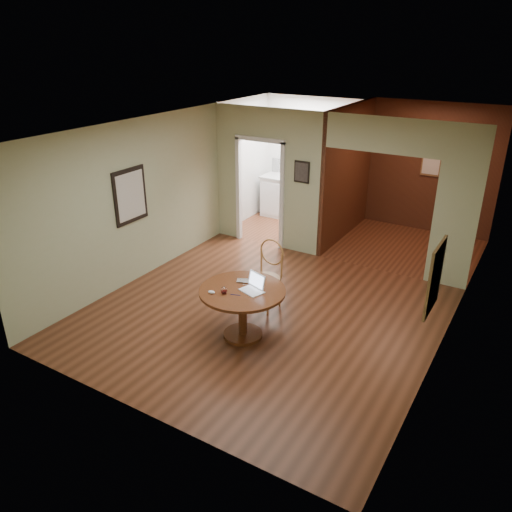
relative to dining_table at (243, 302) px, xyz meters
The scene contains 11 objects.
floor 0.81m from the dining_table, 95.93° to the left, with size 5.00×5.00×0.00m, color #4A2615.
room_shell 3.81m from the dining_table, 98.18° to the left, with size 5.20×7.50×5.00m.
dining_table is the anchor object (origin of this frame).
chair 0.94m from the dining_table, 98.22° to the left, with size 0.50×0.50×1.09m.
open_laptop 0.30m from the dining_table, 29.13° to the left, with size 0.36×0.36×0.22m.
closed_laptop 0.28m from the dining_table, 104.30° to the left, with size 0.29×0.19×0.02m, color silver.
mouse 0.47m from the dining_table, 133.42° to the right, with size 0.10×0.05×0.04m, color white.
wine_glass 0.36m from the dining_table, 122.80° to the right, with size 0.09×0.09×0.10m, color white, non-canonical shape.
pen 0.27m from the dining_table, 88.06° to the right, with size 0.01×0.01×0.13m, color navy.
kitchen_cabinet 5.00m from the dining_table, 106.41° to the left, with size 2.06×0.60×0.94m.
grocery_bag 4.87m from the dining_table, 97.83° to the left, with size 0.28×0.24×0.28m, color beige.
Camera 1 is at (3.32, -5.62, 3.90)m, focal length 35.00 mm.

